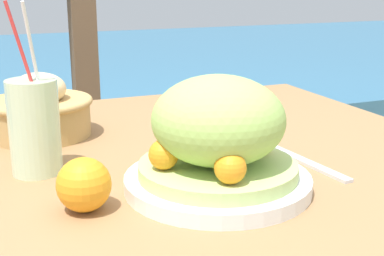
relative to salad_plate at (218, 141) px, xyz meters
name	(u,v)px	position (x,y,z in m)	size (l,w,h in m)	color
patio_table	(179,213)	(0.01, 0.17, -0.18)	(0.95, 0.87, 0.76)	#997047
railing_fence	(84,49)	(0.01, 0.95, 0.01)	(2.80, 0.08, 1.13)	brown
sea_backdrop	(22,92)	(0.01, 3.45, -0.61)	(12.00, 4.00, 0.45)	teal
salad_plate	(218,141)	(0.00, 0.00, 0.00)	(0.25, 0.25, 0.16)	white
drink_glass	(34,126)	(-0.22, 0.16, 0.00)	(0.07, 0.07, 0.25)	beige
bread_basket	(40,111)	(-0.19, 0.35, -0.02)	(0.19, 0.19, 0.12)	tan
fork	(307,163)	(0.17, 0.04, -0.07)	(0.04, 0.18, 0.00)	silver
orange_near_basket	(84,185)	(-0.18, 0.00, -0.03)	(0.07, 0.07, 0.07)	orange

